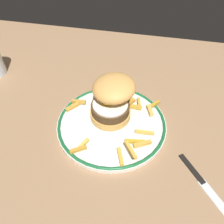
% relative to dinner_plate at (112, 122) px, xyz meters
% --- Properties ---
extents(ground_plane, '(1.41, 1.06, 0.04)m').
position_rel_dinner_plate_xyz_m(ground_plane, '(-0.02, -0.00, -0.03)').
color(ground_plane, '#9A7350').
extents(dinner_plate, '(0.29, 0.29, 0.02)m').
position_rel_dinner_plate_xyz_m(dinner_plate, '(0.00, 0.00, 0.00)').
color(dinner_plate, white).
rests_on(dinner_plate, ground_plane).
extents(burger, '(0.16, 0.16, 0.11)m').
position_rel_dinner_plate_xyz_m(burger, '(-0.00, 0.02, 0.06)').
color(burger, gold).
rests_on(burger, dinner_plate).
extents(fries_pile, '(0.25, 0.27, 0.02)m').
position_rel_dinner_plate_xyz_m(fries_pile, '(0.03, 0.01, 0.01)').
color(fries_pile, gold).
rests_on(fries_pile, dinner_plate).
extents(knife, '(0.12, 0.15, 0.01)m').
position_rel_dinner_plate_xyz_m(knife, '(0.23, -0.12, -0.01)').
color(knife, black).
rests_on(knife, ground_plane).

